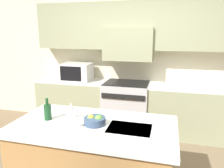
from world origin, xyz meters
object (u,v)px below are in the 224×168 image
at_px(range_stove, 126,106).
at_px(wine_glass_near, 75,116).
at_px(microwave, 77,72).
at_px(wine_bottle, 48,111).
at_px(fruit_bowl, 95,120).
at_px(wine_glass_far, 71,107).

xyz_separation_m(range_stove, wine_glass_near, (-0.13, -2.03, 0.57)).
distance_m(microwave, wine_bottle, 1.98).
distance_m(wine_bottle, fruit_bowl, 0.55).
bearing_deg(fruit_bowl, wine_glass_far, 161.91).
height_order(range_stove, fruit_bowl, fruit_bowl).
bearing_deg(wine_glass_far, microwave, 111.39).
xyz_separation_m(range_stove, fruit_bowl, (0.03, -1.89, 0.49)).
xyz_separation_m(range_stove, wine_bottle, (-0.52, -1.90, 0.54)).
bearing_deg(wine_bottle, range_stove, 74.72).
xyz_separation_m(microwave, wine_glass_near, (0.87, -2.05, -0.05)).
bearing_deg(wine_bottle, wine_glass_far, 25.89).
xyz_separation_m(range_stove, microwave, (-1.00, 0.02, 0.63)).
distance_m(range_stove, fruit_bowl, 1.96).
bearing_deg(wine_glass_far, wine_glass_near, -56.69).
bearing_deg(fruit_bowl, wine_bottle, -179.18).
distance_m(microwave, fruit_bowl, 2.17).
relative_size(microwave, fruit_bowl, 2.37).
distance_m(wine_bottle, wine_glass_near, 0.41).
relative_size(microwave, wine_glass_far, 2.97).
bearing_deg(range_stove, wine_glass_far, -99.18).
distance_m(range_stove, wine_glass_far, 1.90).
relative_size(wine_glass_far, fruit_bowl, 0.80).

